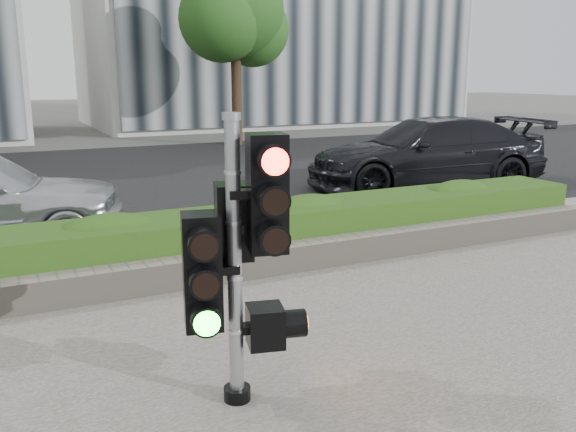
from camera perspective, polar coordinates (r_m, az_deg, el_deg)
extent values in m
plane|color=#51514C|center=(5.84, 0.49, -11.80)|extent=(120.00, 120.00, 0.00)
cube|color=black|center=(15.13, -16.66, 3.26)|extent=(60.00, 13.00, 0.02)
cube|color=gray|center=(8.58, -8.94, -3.28)|extent=(60.00, 0.25, 0.12)
cube|color=gray|center=(7.40, -6.09, -4.73)|extent=(12.00, 0.32, 0.34)
cube|color=#4C7E26|center=(7.94, -7.73, -2.25)|extent=(12.00, 1.00, 0.68)
cube|color=#B7B7B2|center=(32.79, -1.87, 19.34)|extent=(18.00, 10.00, 12.00)
cylinder|color=black|center=(21.72, -4.83, 11.34)|extent=(0.36, 0.36, 3.58)
sphere|color=#164F1C|center=(21.82, -4.98, 18.75)|extent=(3.33, 3.33, 3.33)
sphere|color=#164F1C|center=(22.35, -3.33, 16.99)|extent=(2.56, 2.56, 2.56)
sphere|color=#164F1C|center=(21.20, -6.26, 17.84)|extent=(2.82, 2.82, 2.82)
cylinder|color=black|center=(4.87, -4.77, -16.19)|extent=(0.21, 0.21, 0.10)
cylinder|color=gray|center=(4.46, -5.02, -4.80)|extent=(0.11, 0.11, 2.13)
cylinder|color=gray|center=(4.25, -5.31, 9.29)|extent=(0.13, 0.13, 0.05)
cube|color=#FF1107|center=(4.33, -1.98, 2.13)|extent=(0.33, 0.33, 0.85)
cube|color=#14E51E|center=(4.41, -8.05, -5.16)|extent=(0.33, 0.33, 0.85)
cube|color=black|center=(4.62, -5.09, -0.51)|extent=(0.33, 0.33, 0.58)
cube|color=orange|center=(4.70, -2.14, -10.24)|extent=(0.33, 0.33, 0.31)
imported|color=black|center=(13.71, 12.77, 5.79)|extent=(5.55, 3.02, 1.53)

